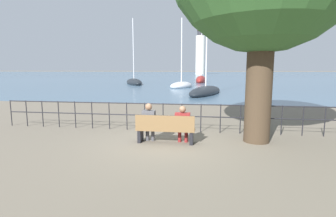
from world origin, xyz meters
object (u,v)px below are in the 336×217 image
Objects in this scene: sailboat_0 at (206,91)px; harbor_lighthouse at (200,53)px; park_bench at (165,130)px; sailboat_3 at (134,82)px; seated_person_left at (149,121)px; seated_person_right at (183,123)px; sailboat_2 at (181,85)px; sailboat_1 at (201,80)px.

sailboat_0 is 0.52× the size of harbor_lighthouse.
park_bench is 0.17× the size of sailboat_3.
sailboat_0 is at bearing -87.98° from harbor_lighthouse.
seated_person_left is 1.05× the size of seated_person_right.
sailboat_1 is at bearing 99.25° from sailboat_2.
sailboat_0 is 0.95× the size of sailboat_1.
seated_person_right is (0.53, 0.08, 0.22)m from park_bench.
park_bench is 0.59m from seated_person_left.
park_bench is 40.39m from sailboat_1.
sailboat_0 is 23.27m from sailboat_1.
sailboat_0 reaches higher than park_bench.
sailboat_3 reaches higher than seated_person_left.
harbor_lighthouse is at bearing 94.54° from sailboat_1.
sailboat_1 is (-1.06, 23.24, 0.13)m from sailboat_0.
harbor_lighthouse is (-2.81, 86.66, 10.36)m from sailboat_1.
seated_person_left is at bearing -88.98° from harbor_lighthouse.
sailboat_1 is at bearing 89.21° from seated_person_left.
sailboat_1 is 1.20× the size of sailboat_3.
seated_person_right is at bearing 8.33° from park_bench.
park_bench is 0.15× the size of sailboat_0.
sailboat_1 is 12.89m from sailboat_3.
harbor_lighthouse reaches higher than sailboat_1.
sailboat_1 is 1.40× the size of sailboat_2.
sailboat_0 is 110.47m from harbor_lighthouse.
park_bench is 0.14× the size of sailboat_1.
sailboat_0 is at bearing -77.40° from sailboat_3.
harbor_lighthouse is at bearing 105.93° from sailboat_0.
sailboat_0 reaches higher than sailboat_3.
sailboat_3 is (-10.39, 32.79, -0.14)m from park_bench.
harbor_lighthouse reaches higher than park_bench.
sailboat_2 is at bearing -89.60° from harbor_lighthouse.
sailboat_1 is (0.55, 40.32, -0.27)m from seated_person_left.
sailboat_0 is at bearing -52.42° from sailboat_2.
seated_person_left is 34.17m from sailboat_3.
sailboat_1 reaches higher than park_bench.
seated_person_left is 17.15m from sailboat_0.
sailboat_0 is 19.40m from sailboat_3.
harbor_lighthouse is (-0.70, 101.21, 10.49)m from sailboat_2.
seated_person_right is at bearing -86.60° from sailboat_1.
harbor_lighthouse reaches higher than seated_person_left.
park_bench is at bearing -79.72° from sailboat_0.
seated_person_left is 0.10× the size of sailboat_0.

